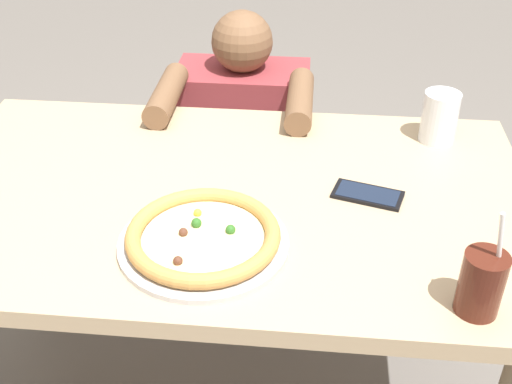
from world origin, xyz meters
The scene contains 6 objects.
dining_table centered at (0.00, 0.00, 0.64)m, with size 1.36×0.81×0.75m.
pizza_near centered at (-0.01, -0.19, 0.77)m, with size 0.34×0.34×0.04m.
drink_cup_colored centered at (0.48, -0.32, 0.81)m, with size 0.08×0.08×0.21m.
water_cup_clear centered at (0.50, 0.28, 0.81)m, with size 0.09×0.09×0.13m.
cell_phone centered at (0.32, 0.01, 0.75)m, with size 0.16×0.11×0.01m.
diner_seated centered at (-0.03, 0.63, 0.42)m, with size 0.43×0.53×0.95m.
Camera 1 is at (0.19, -1.16, 1.54)m, focal length 44.99 mm.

